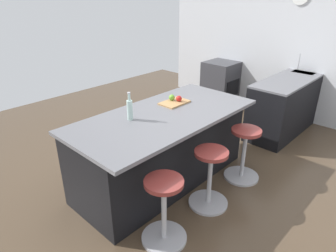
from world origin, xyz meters
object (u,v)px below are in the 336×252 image
(apple_green, at_px, (172,97))
(apple_red, at_px, (179,99))
(stool_by_window, at_px, (243,155))
(cutting_board, at_px, (174,103))
(water_bottle, at_px, (130,109))
(kitchen_island, at_px, (162,147))
(oven_range, at_px, (220,83))
(stool_middle, at_px, (210,180))
(stool_near_camera, at_px, (164,213))

(apple_green, height_order, apple_red, apple_green)
(stool_by_window, relative_size, apple_red, 9.20)
(cutting_board, bearing_deg, water_bottle, -1.02)
(kitchen_island, distance_m, water_bottle, 0.69)
(oven_range, bearing_deg, apple_green, 19.87)
(kitchen_island, bearing_deg, oven_range, -159.40)
(stool_middle, bearing_deg, kitchen_island, -90.00)
(oven_range, relative_size, stool_near_camera, 1.29)
(apple_green, relative_size, apple_red, 1.03)
(cutting_board, bearing_deg, stool_by_window, 114.83)
(oven_range, bearing_deg, apple_red, 22.01)
(stool_middle, xyz_separation_m, stool_near_camera, (0.71, 0.00, 0.00))
(oven_range, distance_m, water_bottle, 3.36)
(oven_range, relative_size, kitchen_island, 0.39)
(oven_range, height_order, stool_by_window, oven_range)
(stool_by_window, relative_size, stool_near_camera, 1.00)
(stool_by_window, bearing_deg, cutting_board, -65.17)
(stool_by_window, bearing_deg, apple_green, -67.76)
(kitchen_island, bearing_deg, stool_middle, 90.00)
(cutting_board, bearing_deg, apple_red, 148.91)
(stool_middle, bearing_deg, water_bottle, -65.96)
(stool_near_camera, distance_m, apple_green, 1.53)
(kitchen_island, xyz_separation_m, apple_red, (-0.38, -0.08, 0.50))
(kitchen_island, relative_size, stool_by_window, 3.32)
(oven_range, relative_size, apple_green, 11.52)
(stool_middle, bearing_deg, apple_green, -111.74)
(apple_green, height_order, water_bottle, water_bottle)
(kitchen_island, distance_m, apple_green, 0.64)
(cutting_board, xyz_separation_m, water_bottle, (0.71, -0.01, 0.11))
(kitchen_island, height_order, apple_green, apple_green)
(apple_green, xyz_separation_m, apple_red, (-0.03, 0.09, -0.00))
(apple_green, bearing_deg, stool_middle, 68.26)
(stool_middle, bearing_deg, stool_near_camera, 0.00)
(oven_range, distance_m, apple_green, 2.65)
(water_bottle, bearing_deg, kitchen_island, 162.39)
(apple_red, bearing_deg, apple_green, -71.27)
(oven_range, xyz_separation_m, water_bottle, (3.17, 0.93, 0.59))
(oven_range, distance_m, kitchen_island, 2.99)
(stool_by_window, relative_size, cutting_board, 1.89)
(kitchen_island, relative_size, apple_green, 29.75)
(stool_by_window, distance_m, stool_middle, 0.71)
(apple_red, bearing_deg, stool_near_camera, 35.81)
(water_bottle, bearing_deg, stool_near_camera, 67.73)
(stool_near_camera, xyz_separation_m, cutting_board, (-1.05, -0.82, 0.59))
(oven_range, bearing_deg, water_bottle, 16.40)
(stool_near_camera, xyz_separation_m, apple_green, (-1.07, -0.88, 0.64))
(water_bottle, bearing_deg, oven_range, -163.60)
(oven_range, relative_size, stool_by_window, 1.29)
(stool_middle, xyz_separation_m, apple_green, (-0.35, -0.88, 0.64))
(kitchen_island, height_order, apple_red, apple_red)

